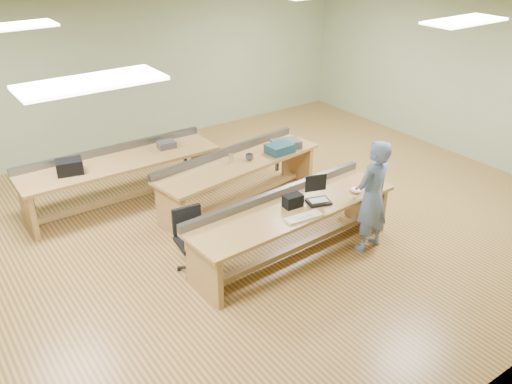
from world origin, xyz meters
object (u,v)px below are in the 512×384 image
Objects in this scene: laptop_base at (319,202)px; workbench_mid at (238,172)px; workbench_back at (120,170)px; drinks_can at (231,158)px; camera_bag at (293,201)px; parts_bin_teal at (280,148)px; task_chair at (193,249)px; workbench_front at (292,219)px; mug at (249,157)px; person at (372,197)px; parts_bin_grey at (286,144)px.

workbench_mid is at bearing 111.39° from laptop_base.
laptop_base is at bearing -59.98° from workbench_back.
workbench_back is 24.37× the size of drinks_can.
camera_bag is 0.60× the size of parts_bin_teal.
task_chair reaches higher than workbench_mid.
workbench_back is 12.63× the size of camera_bag.
laptop_base is 1.82m from drinks_can.
workbench_front is 1.65m from mug.
parts_bin_teal reaches higher than task_chair.
task_chair is (-1.51, -1.21, -0.24)m from workbench_mid.
camera_bag reaches higher than drinks_can.
laptop_base is 2.42× the size of mug.
person is 5.33× the size of laptop_base.
person reaches higher than task_chair.
parts_bin_grey is at bearing 51.62° from workbench_front.
workbench_front and workbench_back have the same top height.
camera_bag is 2.00× the size of mug.
laptop_base is at bearing -93.75° from workbench_mid.
workbench_mid is 6.32× the size of parts_bin_grey.
person is at bearing -12.63° from laptop_base.
workbench_front is 24.92× the size of mug.
person is 3.86× the size of parts_bin_teal.
person reaches higher than laptop_base.
camera_bag reaches higher than workbench_front.
parts_bin_teal is at bearing 62.70° from camera_bag.
camera_bag reaches higher than parts_bin_teal.
workbench_mid is 0.31m from mug.
parts_bin_teal is 0.86m from drinks_can.
camera_bag is at bearing -12.99° from task_chair.
parts_bin_grey is at bearing -23.92° from workbench_back.
laptop_base is at bearing -13.70° from camera_bag.
workbench_mid is 0.93× the size of workbench_back.
parts_bin_teal is at bearing -153.19° from parts_bin_grey.
drinks_can is at bearing 160.20° from mug.
person is 1.10m from camera_bag.
parts_bin_grey is (0.96, -0.01, 0.26)m from workbench_mid.
workbench_front is at bearing -122.19° from parts_bin_teal.
parts_bin_grey is at bearing 82.35° from laptop_base.
workbench_front is 3.58× the size of task_chair.
workbench_back is 6.79× the size of parts_bin_grey.
camera_bag is (-0.23, -1.67, 0.28)m from workbench_mid.
parts_bin_teal reaches higher than parts_bin_grey.
task_chair is at bearing -146.10° from mug.
mug is at bearing 40.58° from task_chair.
mug is (0.40, 1.59, 0.24)m from workbench_front.
task_chair is (-1.28, 0.45, -0.24)m from workbench_front.
workbench_mid is 2.30m from person.
parts_bin_teal is at bearing -95.53° from person.
workbench_front is 1.38m from task_chair.
workbench_back is at bearing 136.92° from laptop_base.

